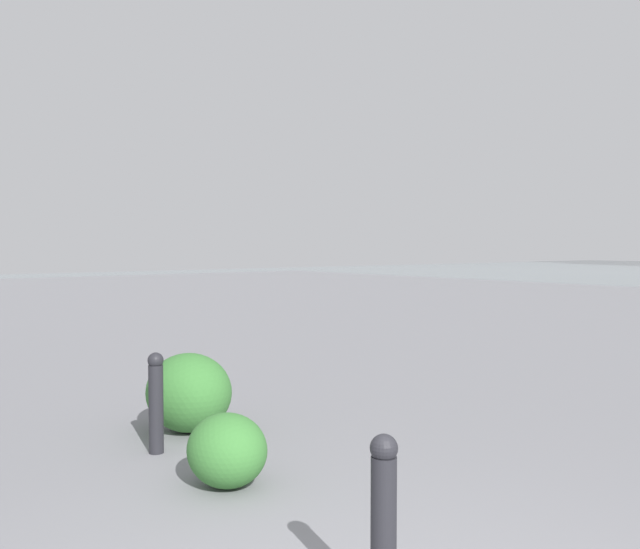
% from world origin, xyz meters
% --- Properties ---
extents(bollard_near, '(0.13, 0.13, 0.84)m').
position_xyz_m(bollard_near, '(0.69, -0.59, 0.44)').
color(bollard_near, '#232328').
rests_on(bollard_near, ground).
extents(bollard_mid, '(0.13, 0.13, 0.83)m').
position_xyz_m(bollard_mid, '(3.60, -0.81, 0.43)').
color(bollard_mid, '#232328').
rests_on(bollard_mid, ground).
extents(shrub_low, '(0.84, 0.76, 0.72)m').
position_xyz_m(shrub_low, '(4.02, -1.32, 0.36)').
color(shrub_low, '#387533').
rests_on(shrub_low, ground).
extents(shrub_round, '(0.61, 0.55, 0.52)m').
position_xyz_m(shrub_round, '(2.57, -0.87, 0.26)').
color(shrub_round, '#387533').
rests_on(shrub_round, ground).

